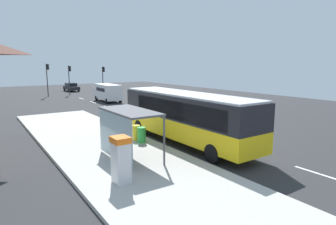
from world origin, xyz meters
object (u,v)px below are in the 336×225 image
traffic_light_near_side (103,76)px  traffic_light_median (69,75)px  white_van (108,92)px  recycling_bin_green (142,135)px  ticket_machine (121,160)px  sedan_near (71,87)px  bus (185,115)px  traffic_light_far_side (48,75)px  bus_shelter (124,122)px  recycling_bin_yellow (136,133)px

traffic_light_near_side → traffic_light_median: (-5.10, 1.60, 0.09)m
white_van → recycling_bin_green: size_ratio=5.52×
traffic_light_near_side → recycling_bin_green: bearing=-107.5°
white_van → recycling_bin_green: bearing=-107.0°
traffic_light_near_side → ticket_machine: bearing=-110.5°
sedan_near → ticket_machine: (-10.16, -43.64, 0.38)m
bus → traffic_light_far_side: (-1.39, 32.78, 1.50)m
bus → recycling_bin_green: 2.99m
bus → sedan_near: size_ratio=2.47×
white_van → traffic_light_far_side: 12.05m
traffic_light_median → bus_shelter: size_ratio=1.18×
white_van → traffic_light_near_side: size_ratio=1.15×
recycling_bin_green → traffic_light_far_side: traffic_light_far_side is taller
recycling_bin_yellow → bus_shelter: (-2.21, -2.96, 1.44)m
bus → recycling_bin_yellow: 3.33m
white_van → sedan_near: bearing=89.7°
recycling_bin_yellow → traffic_light_far_side: size_ratio=0.19×
sedan_near → recycling_bin_yellow: bearing=-99.7°
sedan_near → bus_shelter: size_ratio=1.12×
bus → white_van: bus is taller
recycling_bin_yellow → traffic_light_near_side: size_ratio=0.21×
bus → recycling_bin_yellow: (-2.49, 1.86, -1.19)m
ticket_machine → bus_shelter: bus_shelter is taller
bus → traffic_light_near_side: (7.22, 31.98, 1.22)m
bus → traffic_light_median: (2.11, 33.58, 1.31)m
traffic_light_near_side → traffic_light_median: traffic_light_median is taller
recycling_bin_green → traffic_light_median: bearing=81.9°
recycling_bin_yellow → traffic_light_far_side: traffic_light_far_side is taller
traffic_light_far_side → traffic_light_median: traffic_light_far_side is taller
ticket_machine → recycling_bin_yellow: size_ratio=2.04×
recycling_bin_green → bus: bearing=-25.1°
recycling_bin_green → recycling_bin_yellow: (0.00, 0.70, 0.00)m
sedan_near → bus_shelter: 41.88m
ticket_machine → recycling_bin_yellow: (3.66, 5.65, -0.52)m
sedan_near → white_van: bearing=-90.3°
sedan_near → recycling_bin_green: (-6.50, -38.69, -0.14)m
white_van → traffic_light_near_side: (3.30, 9.84, 1.72)m
white_van → bus_shelter: bearing=-110.3°
traffic_light_median → bus_shelter: bearing=-101.1°
recycling_bin_yellow → ticket_machine: bearing=-122.9°
bus → ticket_machine: size_ratio=5.69×
recycling_bin_green → ticket_machine: bearing=-126.5°
traffic_light_far_side → traffic_light_median: (3.50, 0.80, -0.19)m
recycling_bin_green → traffic_light_near_side: (9.70, 30.81, 2.41)m
recycling_bin_yellow → bus_shelter: bearing=-126.8°
recycling_bin_green → traffic_light_near_side: bearing=72.5°
bus → bus_shelter: 4.83m
sedan_near → recycling_bin_green: size_ratio=4.70×
traffic_light_near_side → traffic_light_median: 5.35m
recycling_bin_yellow → bus_shelter: size_ratio=0.24×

